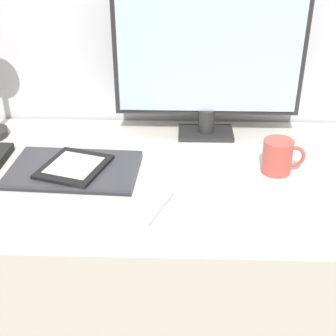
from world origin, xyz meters
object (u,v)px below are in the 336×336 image
monitor (209,59)px  keyboard (274,205)px  coffee_mug (278,156)px  laptop (74,170)px  pen (160,208)px  ereader (74,166)px

monitor → keyboard: monitor is taller
coffee_mug → laptop: bearing=-177.7°
keyboard → pen: 0.27m
pen → laptop: bearing=144.8°
keyboard → coffee_mug: 0.18m
monitor → laptop: bearing=-145.3°
keyboard → ereader: 0.52m
keyboard → ereader: bearing=164.2°
laptop → pen: size_ratio=2.59×
keyboard → laptop: (-0.50, 0.15, 0.00)m
coffee_mug → pen: 0.36m
keyboard → ereader: ereader is taller
keyboard → laptop: laptop is taller
laptop → pen: bearing=-35.2°
pen → coffee_mug: bearing=31.9°
ereader → coffee_mug: coffee_mug is taller
keyboard → laptop: 0.52m
laptop → ereader: size_ratio=1.65×
ereader → pen: size_ratio=1.57×
laptop → ereader: (0.00, -0.01, 0.01)m
monitor → pen: bearing=-106.5°
laptop → coffee_mug: bearing=2.3°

